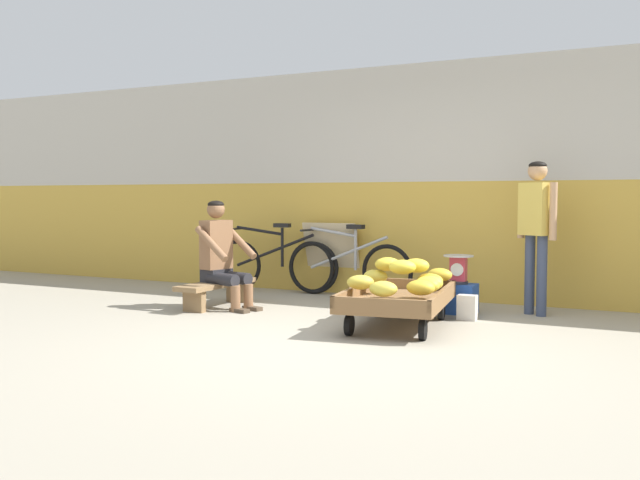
{
  "coord_description": "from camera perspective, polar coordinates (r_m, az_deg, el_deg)",
  "views": [
    {
      "loc": [
        2.29,
        -5.02,
        1.18
      ],
      "look_at": [
        -0.78,
        1.21,
        0.75
      ],
      "focal_mm": 39.3,
      "sensor_mm": 36.0,
      "label": 1
    }
  ],
  "objects": [
    {
      "name": "bicycle_far_left",
      "position": [
        8.29,
        2.28,
        -2.2
      ],
      "size": [
        1.66,
        0.48,
        0.86
      ],
      "color": "black",
      "rests_on": "ground"
    },
    {
      "name": "customer_adult",
      "position": [
        7.26,
        17.23,
        1.58
      ],
      "size": [
        0.42,
        0.35,
        1.53
      ],
      "color": "#38425B",
      "rests_on": "ground"
    },
    {
      "name": "plastic_crate",
      "position": [
        7.25,
        11.17,
        -4.7
      ],
      "size": [
        0.36,
        0.28,
        0.3
      ],
      "color": "#234CA8",
      "rests_on": "ground"
    },
    {
      "name": "shopping_bag",
      "position": [
        6.88,
        11.9,
        -5.39
      ],
      "size": [
        0.18,
        0.12,
        0.24
      ],
      "primitive_type": "cube",
      "color": "silver",
      "rests_on": "ground"
    },
    {
      "name": "sign_board",
      "position": [
        8.57,
        1.03,
        -1.48
      ],
      "size": [
        0.7,
        0.28,
        0.87
      ],
      "color": "#C6B289",
      "rests_on": "ground"
    },
    {
      "name": "ground_plane",
      "position": [
        5.65,
        1.67,
        -8.52
      ],
      "size": [
        80.0,
        80.0,
        0.0
      ],
      "primitive_type": "plane",
      "color": "gray"
    },
    {
      "name": "low_bench",
      "position": [
        7.6,
        -8.42,
        -3.91
      ],
      "size": [
        0.33,
        1.11,
        0.27
      ],
      "color": "olive",
      "rests_on": "ground"
    },
    {
      "name": "vendor_seated",
      "position": [
        7.5,
        -8.01,
        -1.18
      ],
      "size": [
        0.73,
        0.58,
        1.14
      ],
      "color": "brown",
      "rests_on": "ground"
    },
    {
      "name": "banana_cart",
      "position": [
        6.38,
        6.39,
        -4.95
      ],
      "size": [
        1.03,
        1.54,
        0.36
      ],
      "color": "brown",
      "rests_on": "ground"
    },
    {
      "name": "banana_pile",
      "position": [
        6.3,
        7.06,
        -3.05
      ],
      "size": [
        0.91,
        1.4,
        0.26
      ],
      "color": "gold",
      "rests_on": "banana_cart"
    },
    {
      "name": "back_wall",
      "position": [
        8.23,
        10.06,
        4.69
      ],
      "size": [
        16.0,
        0.3,
        2.71
      ],
      "color": "gold",
      "rests_on": "ground"
    },
    {
      "name": "bicycle_near_left",
      "position": [
        8.68,
        -3.72,
        -1.94
      ],
      "size": [
        1.65,
        0.48,
        0.86
      ],
      "color": "black",
      "rests_on": "ground"
    },
    {
      "name": "weighing_scale",
      "position": [
        7.21,
        11.2,
        -2.32
      ],
      "size": [
        0.3,
        0.3,
        0.29
      ],
      "color": "#28282D",
      "rests_on": "plastic_crate"
    }
  ]
}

